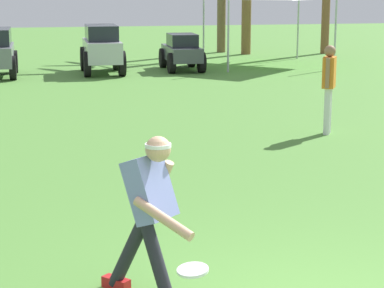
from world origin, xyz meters
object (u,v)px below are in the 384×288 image
at_px(frisbee_thrower, 150,209).
at_px(teammate_near_sideline, 329,81).
at_px(frisbee_in_flight, 193,270).
at_px(parked_car_slot_c, 102,48).
at_px(parked_car_slot_d, 182,51).

distance_m(frisbee_thrower, teammate_near_sideline, 7.57).
height_order(frisbee_thrower, frisbee_in_flight, frisbee_thrower).
height_order(frisbee_in_flight, teammate_near_sideline, teammate_near_sideline).
bearing_deg(parked_car_slot_c, frisbee_thrower, -93.53).
relative_size(frisbee_in_flight, parked_car_slot_d, 0.16).
bearing_deg(parked_car_slot_c, teammate_near_sideline, -72.19).
distance_m(frisbee_thrower, parked_car_slot_c, 16.10).
height_order(frisbee_in_flight, parked_car_slot_d, parked_car_slot_d).
distance_m(parked_car_slot_c, parked_car_slot_d, 2.45).
relative_size(frisbee_thrower, frisbee_in_flight, 4.08).
distance_m(frisbee_in_flight, parked_car_slot_c, 16.65).
distance_m(teammate_near_sideline, parked_car_slot_d, 10.03).
relative_size(frisbee_in_flight, parked_car_slot_c, 0.15).
height_order(frisbee_in_flight, parked_car_slot_c, parked_car_slot_c).
bearing_deg(frisbee_in_flight, parked_car_slot_d, 79.39).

